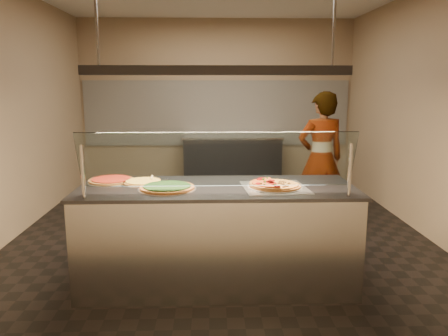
{
  "coord_description": "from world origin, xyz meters",
  "views": [
    {
      "loc": [
        -0.12,
        -5.19,
        1.84
      ],
      "look_at": [
        0.01,
        -0.96,
        1.02
      ],
      "focal_mm": 35.0,
      "sensor_mm": 36.0,
      "label": 1
    }
  ],
  "objects_px": {
    "pizza_spatula": "(155,179)",
    "worker": "(321,158)",
    "pizza_cheese": "(143,182)",
    "pizza_tomato": "(111,180)",
    "half_pizza_sausage": "(287,185)",
    "heat_lamp_housing": "(217,70)",
    "sneeze_guard": "(217,160)",
    "serving_counter": "(217,235)",
    "half_pizza_pepperoni": "(263,184)",
    "perforated_tray": "(275,187)",
    "pizza_spinach": "(167,187)",
    "prep_table": "(232,161)"
  },
  "relations": [
    {
      "from": "perforated_tray",
      "to": "pizza_spatula",
      "type": "relative_size",
      "value": 2.55
    },
    {
      "from": "half_pizza_pepperoni",
      "to": "pizza_spatula",
      "type": "xyz_separation_m",
      "value": [
        -0.98,
        0.28,
        -0.01
      ]
    },
    {
      "from": "pizza_spinach",
      "to": "worker",
      "type": "height_order",
      "value": "worker"
    },
    {
      "from": "serving_counter",
      "to": "pizza_cheese",
      "type": "height_order",
      "value": "pizza_cheese"
    },
    {
      "from": "sneeze_guard",
      "to": "perforated_tray",
      "type": "bearing_deg",
      "value": 27.31
    },
    {
      "from": "serving_counter",
      "to": "perforated_tray",
      "type": "bearing_deg",
      "value": -8.64
    },
    {
      "from": "perforated_tray",
      "to": "worker",
      "type": "xyz_separation_m",
      "value": [
        0.88,
        1.87,
        -0.06
      ]
    },
    {
      "from": "pizza_cheese",
      "to": "pizza_tomato",
      "type": "height_order",
      "value": "same"
    },
    {
      "from": "serving_counter",
      "to": "half_pizza_sausage",
      "type": "height_order",
      "value": "half_pizza_sausage"
    },
    {
      "from": "perforated_tray",
      "to": "half_pizza_pepperoni",
      "type": "xyz_separation_m",
      "value": [
        -0.11,
        -0.0,
        0.03
      ]
    },
    {
      "from": "sneeze_guard",
      "to": "pizza_cheese",
      "type": "height_order",
      "value": "sneeze_guard"
    },
    {
      "from": "worker",
      "to": "heat_lamp_housing",
      "type": "relative_size",
      "value": 0.76
    },
    {
      "from": "half_pizza_pepperoni",
      "to": "heat_lamp_housing",
      "type": "xyz_separation_m",
      "value": [
        -0.41,
        0.08,
        0.99
      ]
    },
    {
      "from": "pizza_spatula",
      "to": "worker",
      "type": "distance_m",
      "value": 2.53
    },
    {
      "from": "heat_lamp_housing",
      "to": "worker",
      "type": "bearing_deg",
      "value": 52.06
    },
    {
      "from": "pizza_spinach",
      "to": "pizza_tomato",
      "type": "distance_m",
      "value": 0.65
    },
    {
      "from": "perforated_tray",
      "to": "worker",
      "type": "distance_m",
      "value": 2.07
    },
    {
      "from": "half_pizza_pepperoni",
      "to": "pizza_tomato",
      "type": "distance_m",
      "value": 1.43
    },
    {
      "from": "half_pizza_sausage",
      "to": "prep_table",
      "type": "height_order",
      "value": "half_pizza_sausage"
    },
    {
      "from": "pizza_cheese",
      "to": "heat_lamp_housing",
      "type": "height_order",
      "value": "heat_lamp_housing"
    },
    {
      "from": "pizza_spatula",
      "to": "serving_counter",
      "type": "bearing_deg",
      "value": -19.22
    },
    {
      "from": "heat_lamp_housing",
      "to": "sneeze_guard",
      "type": "bearing_deg",
      "value": -90.0
    },
    {
      "from": "half_pizza_pepperoni",
      "to": "pizza_cheese",
      "type": "bearing_deg",
      "value": 169.22
    },
    {
      "from": "sneeze_guard",
      "to": "prep_table",
      "type": "bearing_deg",
      "value": 85.55
    },
    {
      "from": "pizza_spatula",
      "to": "prep_table",
      "type": "height_order",
      "value": "pizza_spatula"
    },
    {
      "from": "half_pizza_pepperoni",
      "to": "pizza_cheese",
      "type": "relative_size",
      "value": 1.19
    },
    {
      "from": "half_pizza_sausage",
      "to": "pizza_cheese",
      "type": "height_order",
      "value": "half_pizza_sausage"
    },
    {
      "from": "serving_counter",
      "to": "heat_lamp_housing",
      "type": "relative_size",
      "value": 1.08
    },
    {
      "from": "half_pizza_pepperoni",
      "to": "worker",
      "type": "xyz_separation_m",
      "value": [
        0.99,
        1.87,
        -0.09
      ]
    },
    {
      "from": "pizza_spinach",
      "to": "half_pizza_sausage",
      "type": "bearing_deg",
      "value": 1.2
    },
    {
      "from": "pizza_cheese",
      "to": "half_pizza_sausage",
      "type": "bearing_deg",
      "value": -9.09
    },
    {
      "from": "half_pizza_sausage",
      "to": "worker",
      "type": "distance_m",
      "value": 2.02
    },
    {
      "from": "serving_counter",
      "to": "pizza_spinach",
      "type": "bearing_deg",
      "value": -166.77
    },
    {
      "from": "worker",
      "to": "heat_lamp_housing",
      "type": "bearing_deg",
      "value": 41.78
    },
    {
      "from": "sneeze_guard",
      "to": "pizza_tomato",
      "type": "distance_m",
      "value": 1.18
    },
    {
      "from": "perforated_tray",
      "to": "pizza_tomato",
      "type": "height_order",
      "value": "pizza_tomato"
    },
    {
      "from": "pizza_spinach",
      "to": "pizza_spatula",
      "type": "xyz_separation_m",
      "value": [
        -0.14,
        0.3,
        0.01
      ]
    },
    {
      "from": "sneeze_guard",
      "to": "worker",
      "type": "xyz_separation_m",
      "value": [
        1.39,
        2.13,
        -0.35
      ]
    },
    {
      "from": "prep_table",
      "to": "heat_lamp_housing",
      "type": "bearing_deg",
      "value": -94.83
    },
    {
      "from": "pizza_cheese",
      "to": "pizza_tomato",
      "type": "distance_m",
      "value": 0.33
    },
    {
      "from": "half_pizza_pepperoni",
      "to": "half_pizza_sausage",
      "type": "height_order",
      "value": "half_pizza_pepperoni"
    },
    {
      "from": "pizza_cheese",
      "to": "worker",
      "type": "relative_size",
      "value": 0.23
    },
    {
      "from": "sneeze_guard",
      "to": "half_pizza_pepperoni",
      "type": "relative_size",
      "value": 4.74
    },
    {
      "from": "pizza_spinach",
      "to": "half_pizza_pepperoni",
      "type": "bearing_deg",
      "value": 1.66
    },
    {
      "from": "half_pizza_sausage",
      "to": "pizza_tomato",
      "type": "xyz_separation_m",
      "value": [
        -1.62,
        0.3,
        -0.01
      ]
    },
    {
      "from": "prep_table",
      "to": "heat_lamp_housing",
      "type": "height_order",
      "value": "heat_lamp_housing"
    },
    {
      "from": "pizza_cheese",
      "to": "sneeze_guard",
      "type": "bearing_deg",
      "value": -34.79
    },
    {
      "from": "pizza_cheese",
      "to": "pizza_spinach",
      "type": "bearing_deg",
      "value": -43.72
    },
    {
      "from": "perforated_tray",
      "to": "half_pizza_sausage",
      "type": "height_order",
      "value": "half_pizza_sausage"
    },
    {
      "from": "pizza_tomato",
      "to": "pizza_spatula",
      "type": "distance_m",
      "value": 0.42
    }
  ]
}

